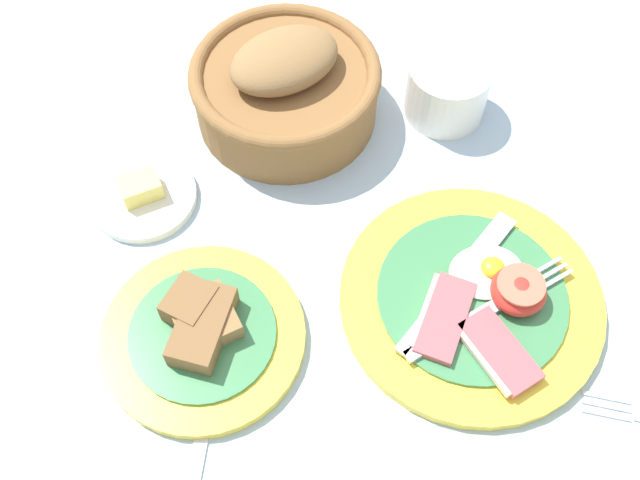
% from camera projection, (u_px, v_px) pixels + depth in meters
% --- Properties ---
extents(ground_plane, '(3.00, 3.00, 0.00)m').
position_uv_depth(ground_plane, '(401.00, 298.00, 0.72)').
color(ground_plane, '#A3BCD1').
extents(breakfast_plate, '(0.25, 0.25, 0.04)m').
position_uv_depth(breakfast_plate, '(475.00, 299.00, 0.70)').
color(breakfast_plate, yellow).
rests_on(breakfast_plate, ground_plane).
extents(bread_plate, '(0.19, 0.19, 0.04)m').
position_uv_depth(bread_plate, '(202.00, 330.00, 0.68)').
color(bread_plate, yellow).
rests_on(bread_plate, ground_plane).
extents(sugar_cup, '(0.09, 0.09, 0.07)m').
position_uv_depth(sugar_cup, '(447.00, 88.00, 0.81)').
color(sugar_cup, white).
rests_on(sugar_cup, ground_plane).
extents(bread_basket, '(0.20, 0.20, 0.10)m').
position_uv_depth(bread_basket, '(286.00, 86.00, 0.80)').
color(bread_basket, brown).
rests_on(bread_basket, ground_plane).
extents(butter_dish, '(0.11, 0.11, 0.03)m').
position_uv_depth(butter_dish, '(143.00, 195.00, 0.77)').
color(butter_dish, silver).
rests_on(butter_dish, ground_plane).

